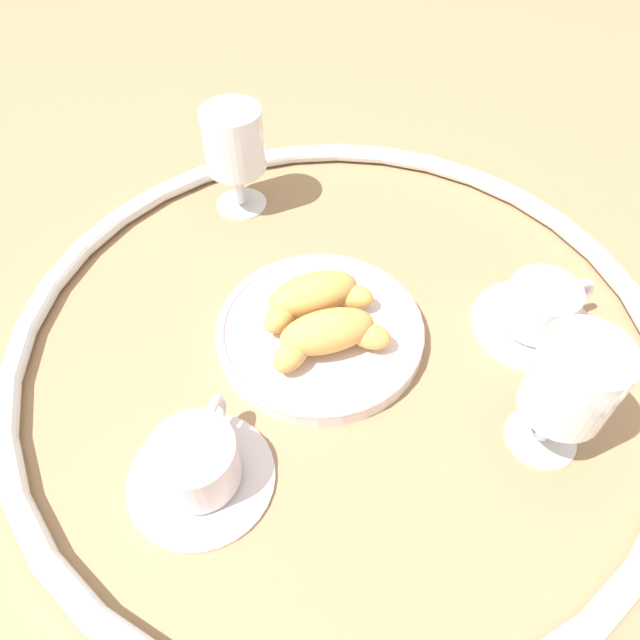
{
  "coord_description": "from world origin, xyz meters",
  "views": [
    {
      "loc": [
        0.09,
        0.38,
        0.5
      ],
      "look_at": [
        0.02,
        -0.01,
        0.03
      ],
      "focal_mm": 32.39,
      "sensor_mm": 36.0,
      "label": 1
    }
  ],
  "objects_px": {
    "croissant_small": "(328,335)",
    "juice_glass_left": "(571,385)",
    "pastry_plate": "(320,331)",
    "coffee_cup_far": "(539,311)",
    "juice_glass_right": "(234,143)",
    "coffee_cup_near": "(198,465)",
    "croissant_large": "(314,296)"
  },
  "relations": [
    {
      "from": "croissant_small",
      "to": "pastry_plate",
      "type": "bearing_deg",
      "value": -84.61
    },
    {
      "from": "croissant_large",
      "to": "juice_glass_left",
      "type": "xyz_separation_m",
      "value": [
        -0.19,
        0.19,
        0.05
      ]
    },
    {
      "from": "coffee_cup_far",
      "to": "juice_glass_left",
      "type": "xyz_separation_m",
      "value": [
        0.05,
        0.13,
        0.07
      ]
    },
    {
      "from": "juice_glass_right",
      "to": "pastry_plate",
      "type": "bearing_deg",
      "value": 104.2
    },
    {
      "from": "coffee_cup_near",
      "to": "croissant_large",
      "type": "bearing_deg",
      "value": -128.93
    },
    {
      "from": "croissant_small",
      "to": "juice_glass_right",
      "type": "xyz_separation_m",
      "value": [
        0.07,
        -0.28,
        0.05
      ]
    },
    {
      "from": "coffee_cup_far",
      "to": "juice_glass_left",
      "type": "height_order",
      "value": "juice_glass_left"
    },
    {
      "from": "croissant_large",
      "to": "juice_glass_left",
      "type": "relative_size",
      "value": 0.96
    },
    {
      "from": "croissant_small",
      "to": "coffee_cup_near",
      "type": "xyz_separation_m",
      "value": [
        0.14,
        0.11,
        -0.02
      ]
    },
    {
      "from": "pastry_plate",
      "to": "coffee_cup_far",
      "type": "xyz_separation_m",
      "value": [
        -0.24,
        0.03,
        0.01
      ]
    },
    {
      "from": "coffee_cup_far",
      "to": "croissant_large",
      "type": "bearing_deg",
      "value": -12.12
    },
    {
      "from": "coffee_cup_near",
      "to": "juice_glass_right",
      "type": "distance_m",
      "value": 0.4
    },
    {
      "from": "pastry_plate",
      "to": "coffee_cup_near",
      "type": "bearing_deg",
      "value": 46.21
    },
    {
      "from": "pastry_plate",
      "to": "croissant_large",
      "type": "distance_m",
      "value": 0.04
    },
    {
      "from": "pastry_plate",
      "to": "coffee_cup_near",
      "type": "height_order",
      "value": "coffee_cup_near"
    },
    {
      "from": "pastry_plate",
      "to": "juice_glass_left",
      "type": "distance_m",
      "value": 0.26
    },
    {
      "from": "croissant_small",
      "to": "juice_glass_left",
      "type": "bearing_deg",
      "value": 144.52
    },
    {
      "from": "croissant_large",
      "to": "coffee_cup_far",
      "type": "relative_size",
      "value": 0.99
    },
    {
      "from": "pastry_plate",
      "to": "juice_glass_right",
      "type": "relative_size",
      "value": 1.62
    },
    {
      "from": "coffee_cup_near",
      "to": "croissant_small",
      "type": "bearing_deg",
      "value": -141.23
    },
    {
      "from": "croissant_small",
      "to": "coffee_cup_far",
      "type": "height_order",
      "value": "croissant_small"
    },
    {
      "from": "juice_glass_left",
      "to": "croissant_large",
      "type": "bearing_deg",
      "value": -44.56
    },
    {
      "from": "coffee_cup_far",
      "to": "juice_glass_right",
      "type": "height_order",
      "value": "juice_glass_right"
    },
    {
      "from": "juice_glass_right",
      "to": "juice_glass_left",
      "type": "bearing_deg",
      "value": 121.34
    },
    {
      "from": "croissant_small",
      "to": "coffee_cup_far",
      "type": "bearing_deg",
      "value": -179.24
    },
    {
      "from": "croissant_small",
      "to": "coffee_cup_far",
      "type": "xyz_separation_m",
      "value": [
        -0.24,
        -0.0,
        -0.02
      ]
    },
    {
      "from": "pastry_plate",
      "to": "coffee_cup_near",
      "type": "xyz_separation_m",
      "value": [
        0.14,
        0.14,
        0.01
      ]
    },
    {
      "from": "juice_glass_left",
      "to": "pastry_plate",
      "type": "bearing_deg",
      "value": -40.87
    },
    {
      "from": "coffee_cup_near",
      "to": "coffee_cup_far",
      "type": "xyz_separation_m",
      "value": [
        -0.38,
        -0.12,
        0.0
      ]
    },
    {
      "from": "croissant_large",
      "to": "coffee_cup_far",
      "type": "bearing_deg",
      "value": 167.88
    },
    {
      "from": "coffee_cup_near",
      "to": "juice_glass_left",
      "type": "bearing_deg",
      "value": 176.68
    },
    {
      "from": "pastry_plate",
      "to": "croissant_small",
      "type": "distance_m",
      "value": 0.04
    }
  ]
}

